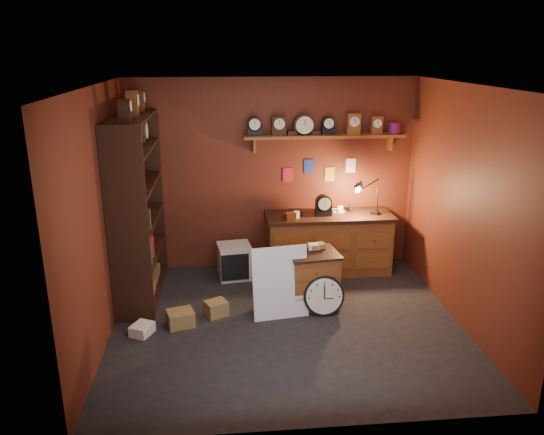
% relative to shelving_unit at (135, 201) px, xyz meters
% --- Properties ---
extents(floor, '(4.00, 4.00, 0.00)m').
position_rel_shelving_unit_xyz_m(floor, '(1.79, -0.98, -1.25)').
color(floor, black).
rests_on(floor, ground).
extents(room_shell, '(4.02, 3.62, 2.71)m').
position_rel_shelving_unit_xyz_m(room_shell, '(1.84, -0.87, 0.47)').
color(room_shell, '#5D2516').
rests_on(room_shell, ground).
extents(shelving_unit, '(0.47, 1.60, 2.58)m').
position_rel_shelving_unit_xyz_m(shelving_unit, '(0.00, 0.00, 0.00)').
color(shelving_unit, black).
rests_on(shelving_unit, ground).
extents(workbench, '(1.77, 0.66, 1.36)m').
position_rel_shelving_unit_xyz_m(workbench, '(2.57, 0.49, -0.78)').
color(workbench, brown).
rests_on(workbench, ground).
extents(low_cabinet, '(0.68, 0.60, 0.78)m').
position_rel_shelving_unit_xyz_m(low_cabinet, '(2.16, -0.53, -0.87)').
color(low_cabinet, brown).
rests_on(low_cabinet, ground).
extents(big_round_clock, '(0.49, 0.16, 0.50)m').
position_rel_shelving_unit_xyz_m(big_round_clock, '(2.26, -0.80, -1.01)').
color(big_round_clock, black).
rests_on(big_round_clock, ground).
extents(white_panel, '(0.68, 0.28, 0.88)m').
position_rel_shelving_unit_xyz_m(white_panel, '(1.74, -0.78, -1.25)').
color(white_panel, silver).
rests_on(white_panel, ground).
extents(mini_fridge, '(0.50, 0.52, 0.46)m').
position_rel_shelving_unit_xyz_m(mini_fridge, '(1.23, 0.41, -1.02)').
color(mini_fridge, silver).
rests_on(mini_fridge, ground).
extents(floor_box_a, '(0.35, 0.32, 0.18)m').
position_rel_shelving_unit_xyz_m(floor_box_a, '(0.57, -0.91, -1.16)').
color(floor_box_a, olive).
rests_on(floor_box_a, ground).
extents(floor_box_b, '(0.29, 0.31, 0.12)m').
position_rel_shelving_unit_xyz_m(floor_box_b, '(0.15, -1.07, -1.19)').
color(floor_box_b, white).
rests_on(floor_box_b, ground).
extents(floor_box_c, '(0.31, 0.29, 0.18)m').
position_rel_shelving_unit_xyz_m(floor_box_c, '(0.97, -0.70, -1.16)').
color(floor_box_c, olive).
rests_on(floor_box_c, ground).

